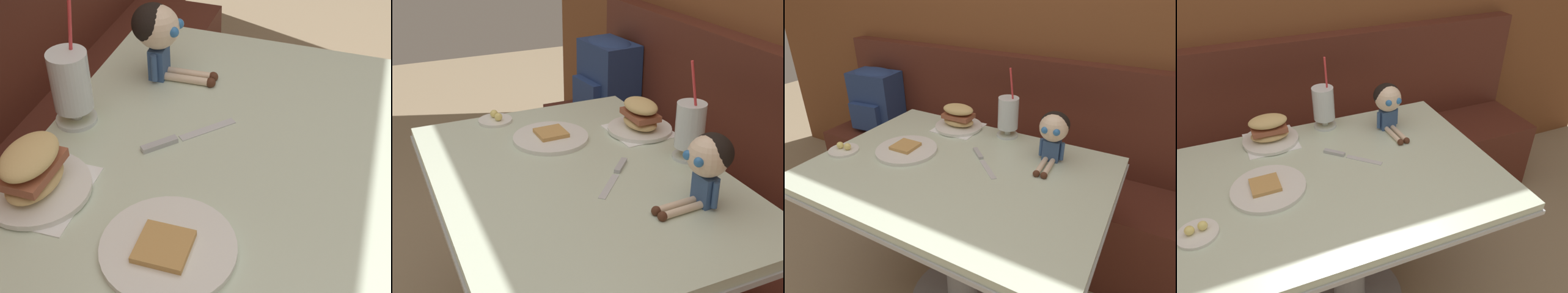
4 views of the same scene
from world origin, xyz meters
TOP-DOWN VIEW (x-y plane):
  - booth_bench at (0.00, 0.81)m, footprint 2.60×0.48m
  - diner_table at (0.00, 0.18)m, footprint 1.11×0.81m
  - toast_plate at (-0.26, 0.19)m, footprint 0.25×0.25m
  - milkshake_glass at (0.04, 0.53)m, footprint 0.10×0.10m
  - sandwich_plate at (-0.20, 0.49)m, footprint 0.22×0.22m
  - butter_knife at (0.03, 0.29)m, footprint 0.18×0.17m
  - seated_doll at (0.28, 0.41)m, footprint 0.12×0.22m

SIDE VIEW (x-z plane):
  - booth_bench at x=0.00m, z-range -0.17..0.83m
  - diner_table at x=0.00m, z-range 0.17..0.91m
  - butter_knife at x=0.03m, z-range 0.74..0.75m
  - toast_plate at x=-0.26m, z-range 0.74..0.76m
  - sandwich_plate at x=-0.20m, z-range 0.73..0.84m
  - milkshake_glass at x=0.04m, z-range 0.68..1.00m
  - seated_doll at x=0.28m, z-range 0.77..0.97m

